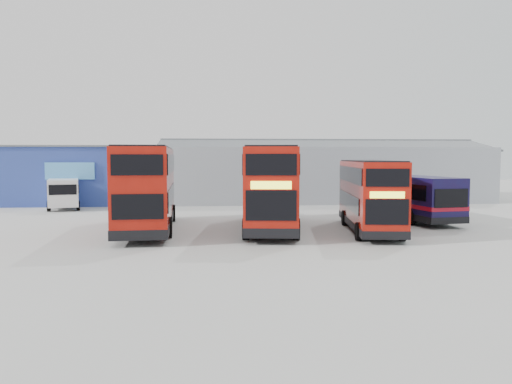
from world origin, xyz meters
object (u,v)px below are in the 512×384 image
Objects in this scene: double_decker_right at (369,196)px; double_decker_centre at (271,188)px; single_decker_blue at (402,197)px; panel_van at (64,192)px; double_decker_left at (147,189)px; maintenance_shed at (319,173)px; office_block at (83,174)px.

double_decker_centre is at bearing 173.33° from double_decker_right.
panel_van is at bearing -27.80° from single_decker_blue.
double_decker_centre is 1.19× the size of double_decker_right.
double_decker_centre is (7.00, 0.04, 0.00)m from double_decker_left.
office_block is at bearing -174.79° from maintenance_shed.
double_decker_centre is at bearing -54.37° from panel_van.
single_decker_blue is at bearing -33.87° from panel_van.
double_decker_centre is 10.24m from single_decker_blue.
double_decker_right is (-1.62, -21.09, -0.64)m from maintenance_shed.
maintenance_shed is 3.20× the size of double_decker_right.
office_block is at bearing 72.59° from panel_van.
double_decker_left is 16.88m from single_decker_blue.
office_block is 5.26m from panel_van.
panel_van is (-22.23, -7.11, -1.26)m from maintenance_shed.
panel_van is at bearing 147.11° from double_decker_centre.
office_block is 1.29× the size of double_decker_right.
office_block reaches higher than double_decker_centre.
double_decker_centre is 5.51m from double_decker_right.
double_decker_centre is at bearing 177.32° from double_decker_left.
maintenance_shed is 2.69× the size of double_decker_centre.
maintenance_shed is 2.72× the size of double_decker_left.
double_decker_left is 1.92× the size of panel_van.
maintenance_shed reaches higher than double_decker_left.
maintenance_shed is 5.21× the size of panel_van.
double_decker_left reaches higher than panel_van.
double_decker_centre is at bearing -49.67° from office_block.
double_decker_right is 24.91m from panel_van.
double_decker_right is 6.81m from single_decker_blue.
panel_van is (-24.61, 8.50, -0.11)m from single_decker_blue.
maintenance_shed is at bearing 93.28° from double_decker_right.
office_block is 2.10× the size of panel_van.
single_decker_blue is 1.88× the size of panel_van.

